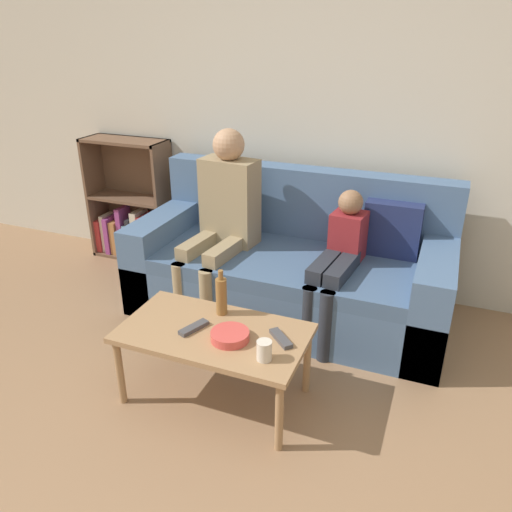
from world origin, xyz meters
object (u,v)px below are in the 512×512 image
person_adult (224,209)px  tv_remote_1 (194,328)px  bookshelf (133,215)px  snack_bowl (230,336)px  coffee_table (214,338)px  bottle (221,296)px  cup_near (264,350)px  tv_remote_0 (281,338)px  person_child (338,259)px  couch (291,270)px

person_adult → tv_remote_1: bearing=-67.8°
bookshelf → snack_bowl: size_ratio=5.26×
coffee_table → bottle: 0.23m
cup_near → tv_remote_0: cup_near is taller
person_child → coffee_table: bearing=-110.8°
bookshelf → snack_bowl: bookshelf is taller
couch → bookshelf: bearing=165.9°
tv_remote_0 → bottle: bottle is taller
couch → tv_remote_0: bearing=-74.9°
couch → person_child: (0.35, -0.17, 0.22)m
tv_remote_1 → person_child: bearing=79.9°
cup_near → tv_remote_1: size_ratio=0.56×
couch → person_adult: person_adult is taller
tv_remote_0 → snack_bowl: (-0.24, -0.09, 0.01)m
person_child → snack_bowl: size_ratio=4.76×
tv_remote_0 → coffee_table: bearing=141.7°
cup_near → tv_remote_1: cup_near is taller
coffee_table → cup_near: cup_near is taller
cup_near → tv_remote_1: (-0.43, 0.10, -0.04)m
tv_remote_1 → tv_remote_0: bearing=30.6°
person_adult → cup_near: person_adult is taller
tv_remote_1 → person_adult: bearing=126.9°
person_adult → person_child: 0.84m
bookshelf → snack_bowl: bearing=-42.8°
tv_remote_1 → couch: bearing=101.2°
person_child → bottle: (-0.47, -0.69, 0.00)m
couch → snack_bowl: 1.08m
couch → person_child: couch is taller
person_adult → person_child: bearing=0.5°
coffee_table → tv_remote_0: 0.36m
couch → bookshelf: (-1.55, 0.39, 0.06)m
person_child → tv_remote_1: size_ratio=5.24×
bookshelf → tv_remote_1: bookshelf is taller
couch → person_adult: size_ratio=1.69×
bottle → person_child: bearing=55.7°
coffee_table → cup_near: 0.36m
person_adult → bottle: (0.34, -0.77, -0.19)m
snack_bowl → bottle: (-0.14, 0.21, 0.09)m
bookshelf → bottle: size_ratio=3.93×
person_child → couch: bearing=160.5°
couch → tv_remote_1: bearing=-99.8°
person_child → tv_remote_1: (-0.53, -0.89, -0.09)m
bookshelf → cup_near: bookshelf is taller
bottle → person_adult: bearing=113.9°
person_child → person_adult: bearing=-179.7°
couch → snack_bowl: size_ratio=10.83×
coffee_table → person_adult: person_adult is taller
person_adult → snack_bowl: (0.49, -0.98, -0.28)m
couch → cup_near: bearing=-78.1°
coffee_table → snack_bowl: size_ratio=4.97×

